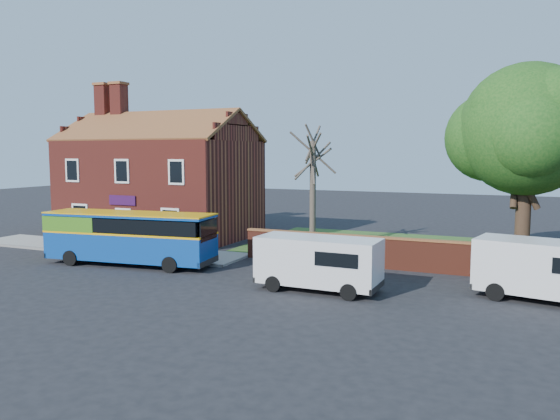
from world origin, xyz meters
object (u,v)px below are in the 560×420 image
at_px(bus, 125,235).
at_px(van_near, 319,261).
at_px(van_far, 550,268).
at_px(large_tree, 529,134).

bearing_deg(bus, van_near, -11.97).
height_order(van_near, van_far, van_far).
bearing_deg(van_near, van_far, 13.52).
bearing_deg(van_far, van_near, -156.18).
distance_m(van_near, large_tree, 13.24).
bearing_deg(bus, van_far, -3.97).
bearing_deg(van_near, large_tree, 50.69).
bearing_deg(van_far, large_tree, 108.29).
height_order(van_far, large_tree, large_tree).
xyz_separation_m(van_near, large_tree, (7.84, 9.20, 5.42)).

